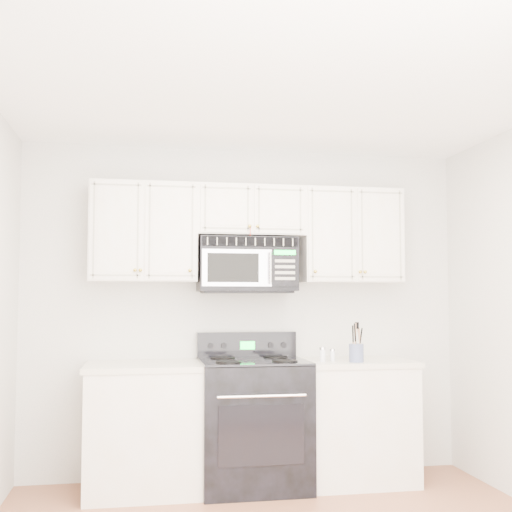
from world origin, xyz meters
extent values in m
cube|color=white|center=(0.00, 0.00, 2.60)|extent=(3.50, 3.50, 0.01)
cube|color=silver|center=(0.00, 1.75, 1.30)|extent=(3.50, 0.01, 2.60)
cube|color=silver|center=(0.00, -1.75, 1.30)|extent=(3.50, 0.01, 2.60)
cube|color=white|center=(-0.80, 1.44, 0.44)|extent=(0.82, 0.63, 0.88)
cube|color=silver|center=(-0.80, 1.44, 0.90)|extent=(0.86, 0.65, 0.04)
cube|color=black|center=(-0.80, 1.48, 0.05)|extent=(0.82, 0.55, 0.10)
cube|color=white|center=(0.80, 1.44, 0.44)|extent=(0.82, 0.63, 0.88)
cube|color=silver|center=(0.80, 1.44, 0.90)|extent=(0.86, 0.65, 0.04)
cube|color=black|center=(0.80, 1.48, 0.05)|extent=(0.82, 0.55, 0.10)
cube|color=black|center=(0.00, 1.41, 0.46)|extent=(0.79, 0.67, 0.92)
cube|color=black|center=(0.00, 1.07, 0.45)|extent=(0.60, 0.01, 0.42)
cylinder|color=silver|center=(0.00, 1.05, 0.72)|extent=(0.62, 0.02, 0.02)
cube|color=black|center=(0.00, 1.41, 0.93)|extent=(0.79, 0.67, 0.02)
cube|color=black|center=(0.00, 1.71, 1.02)|extent=(0.79, 0.08, 0.21)
cube|color=#09EA37|center=(0.00, 1.67, 1.02)|extent=(0.11, 0.00, 0.06)
cube|color=white|center=(-0.82, 1.58, 1.90)|extent=(0.80, 0.33, 0.75)
cube|color=white|center=(0.82, 1.58, 1.90)|extent=(0.80, 0.33, 0.75)
cube|color=white|center=(0.00, 1.58, 2.08)|extent=(0.84, 0.33, 0.39)
sphere|color=gold|center=(-0.84, 1.40, 1.60)|extent=(0.03, 0.03, 0.03)
sphere|color=gold|center=(-0.48, 1.40, 1.60)|extent=(0.03, 0.03, 0.03)
sphere|color=gold|center=(0.48, 1.40, 1.60)|extent=(0.03, 0.03, 0.03)
sphere|color=gold|center=(0.84, 1.40, 1.60)|extent=(0.03, 0.03, 0.03)
sphere|color=gold|center=(-0.03, 1.40, 1.94)|extent=(0.03, 0.03, 0.03)
sphere|color=gold|center=(0.03, 1.40, 1.94)|extent=(0.03, 0.03, 0.03)
cylinder|color=red|center=(-0.03, 1.40, 1.88)|extent=(0.00, 0.00, 0.11)
sphere|color=gold|center=(-0.03, 1.40, 1.82)|extent=(0.04, 0.04, 0.04)
cube|color=black|center=(-0.03, 1.56, 1.66)|extent=(0.75, 0.37, 0.41)
cube|color=#A29D90|center=(-0.03, 1.38, 1.82)|extent=(0.73, 0.01, 0.07)
cube|color=#BAB9C7|center=(-0.13, 1.37, 1.62)|extent=(0.52, 0.01, 0.28)
cube|color=black|center=(-0.16, 1.37, 1.62)|extent=(0.39, 0.01, 0.22)
cube|color=black|center=(0.23, 1.37, 1.62)|extent=(0.20, 0.01, 0.28)
cube|color=#09EA37|center=(0.23, 1.36, 1.74)|extent=(0.16, 0.00, 0.03)
cylinder|color=silver|center=(0.12, 1.34, 1.62)|extent=(0.02, 0.02, 0.24)
cylinder|color=#4A557D|center=(0.75, 1.25, 0.99)|extent=(0.11, 0.11, 0.14)
cylinder|color=#A17356|center=(0.78, 1.25, 1.06)|extent=(0.01, 0.01, 0.23)
cylinder|color=black|center=(0.74, 1.28, 1.07)|extent=(0.01, 0.01, 0.25)
cylinder|color=#A17356|center=(0.74, 1.22, 1.08)|extent=(0.01, 0.01, 0.27)
cylinder|color=black|center=(0.78, 1.25, 1.06)|extent=(0.01, 0.01, 0.23)
cylinder|color=#A17356|center=(0.74, 1.28, 1.07)|extent=(0.01, 0.01, 0.25)
cylinder|color=black|center=(0.74, 1.22, 1.08)|extent=(0.01, 0.01, 0.27)
cylinder|color=#A17356|center=(0.78, 1.25, 1.06)|extent=(0.01, 0.01, 0.23)
cylinder|color=silver|center=(0.51, 1.32, 0.97)|extent=(0.04, 0.04, 0.09)
cylinder|color=silver|center=(0.51, 1.32, 1.02)|extent=(0.05, 0.05, 0.02)
cylinder|color=silver|center=(0.60, 1.36, 0.96)|extent=(0.04, 0.04, 0.08)
cylinder|color=silver|center=(0.60, 1.36, 1.00)|extent=(0.04, 0.04, 0.01)
camera|label=1|loc=(-0.83, -3.35, 1.40)|focal=45.00mm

